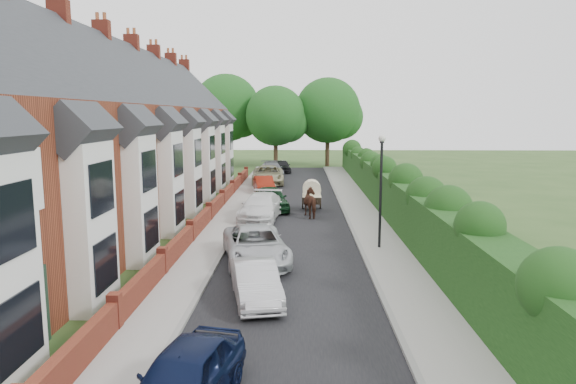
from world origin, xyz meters
The scene contains 24 objects.
ground centered at (0.00, 0.00, 0.00)m, with size 140.00×140.00×0.00m, color #2D4C1E.
road centered at (-0.50, 11.00, 0.01)m, with size 6.00×58.00×0.02m, color black.
pavement_hedge_side centered at (3.60, 11.00, 0.06)m, with size 2.20×58.00×0.12m, color #9B9993.
pavement_house_side centered at (-4.35, 11.00, 0.06)m, with size 1.70×58.00×0.12m, color #9B9993.
kerb_hedge_side centered at (2.55, 11.00, 0.07)m, with size 0.18×58.00×0.13m, color gray.
kerb_house_side centered at (-3.55, 11.00, 0.07)m, with size 0.18×58.00×0.13m, color gray.
hedge centered at (5.40, 11.00, 1.60)m, with size 2.10×58.00×2.85m.
terrace_row centered at (-10.87, 9.98, 4.47)m, with size 9.05×40.50×11.50m.
garden_wall_row centered at (-5.35, 10.00, 0.46)m, with size 0.35×40.35×1.10m.
lamppost centered at (3.40, 4.00, 3.30)m, with size 0.32×0.32×5.16m.
tree_far_left centered at (-2.65, 40.08, 5.71)m, with size 7.14×6.80×9.29m.
tree_far_right centered at (3.39, 42.08, 6.31)m, with size 7.98×7.60×10.31m.
tree_far_back centered at (-8.59, 43.08, 6.62)m, with size 8.40×8.00×10.82m.
car_navy centered at (-2.52, -8.81, 0.68)m, with size 1.61×4.00×1.36m, color black.
car_silver_a centered at (-1.60, -2.57, 0.64)m, with size 1.36×3.89×1.28m, color #BBBABF.
car_silver_b centered at (-1.99, 1.83, 0.73)m, with size 2.42×5.24×1.46m, color silver.
car_white centered at (-2.44, 10.60, 0.74)m, with size 2.08×5.11×1.48m, color white.
car_green centered at (-2.02, 13.51, 0.75)m, with size 1.78×4.42×1.50m, color black.
car_red centered at (-3.00, 20.89, 0.65)m, with size 1.37×3.92×1.29m, color maroon.
car_beige centered at (-3.00, 25.86, 0.81)m, with size 2.67×5.80×1.61m, color tan.
car_grey centered at (-3.00, 31.69, 0.71)m, with size 1.98×4.86×1.41m, color slate.
car_black centered at (-2.08, 35.00, 0.67)m, with size 1.58×3.93×1.34m, color black.
horse centered at (0.56, 11.35, 0.86)m, with size 0.93×2.04×1.72m, color #432418.
horse_cart centered at (0.56, 13.54, 1.11)m, with size 1.22×2.70×1.95m.
Camera 1 is at (-0.17, -18.58, 6.03)m, focal length 32.00 mm.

